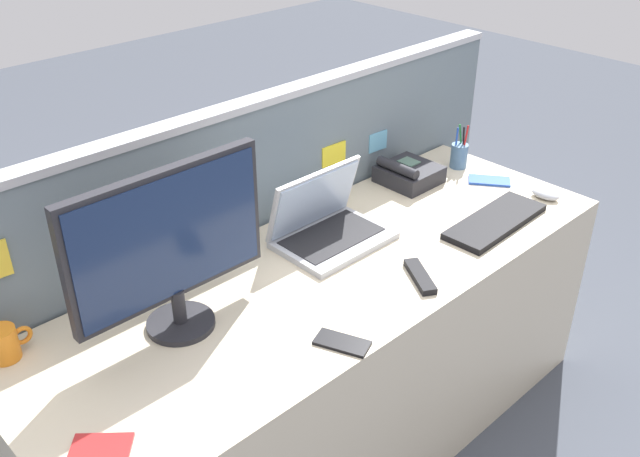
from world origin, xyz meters
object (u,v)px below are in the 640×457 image
Objects in this scene: tv_remote at (420,276)px; laptop at (326,223)px; keyboard_main at (495,221)px; pen_cup at (459,155)px; computer_mouse_right_hand at (546,194)px; cell_phone_blue_case at (489,181)px; cell_phone_black_slab at (342,343)px; desktop_monitor at (169,243)px; desk_phone at (408,173)px; coffee_mug at (4,343)px; cell_phone_red_case at (101,447)px.

laptop is at bearing 126.88° from tv_remote.
pen_cup is (0.27, 0.35, 0.04)m from keyboard_main.
computer_mouse_right_hand is 0.72m from tv_remote.
laptop is 0.73m from cell_phone_blue_case.
cell_phone_black_slab is 1.09m from cell_phone_blue_case.
cell_phone_black_slab is at bearing -54.45° from desktop_monitor.
desk_phone is 0.97m from cell_phone_black_slab.
cell_phone_black_slab and cell_phone_blue_case have the same top height.
pen_cup reaches higher than coffee_mug.
coffee_mug reaches higher than cell_phone_blue_case.
keyboard_main is at bearing -127.48° from pen_cup.
coffee_mug reaches higher than cell_phone_red_case.
laptop is at bearing -170.70° from desk_phone.
laptop is 3.49× the size of computer_mouse_right_hand.
keyboard_main is (-0.03, -0.40, -0.02)m from desk_phone.
desk_phone is 1.15× the size of tv_remote.
keyboard_main reaches higher than cell_phone_red_case.
cell_phone_blue_case is at bearing 93.85° from computer_mouse_right_hand.
computer_mouse_right_hand is (1.34, -0.29, -0.24)m from desktop_monitor.
tv_remote is (0.99, -0.06, 0.01)m from cell_phone_red_case.
pen_cup is at bearing 86.90° from computer_mouse_right_hand.
cell_phone_red_case is 0.99m from tv_remote.
cell_phone_black_slab is 0.38m from tv_remote.
computer_mouse_right_hand is (0.26, -0.42, -0.02)m from desk_phone.
pen_cup reaches higher than computer_mouse_right_hand.
cell_phone_blue_case is at bearing -97.29° from pen_cup.
tv_remote is at bearing 176.31° from computer_mouse_right_hand.
computer_mouse_right_hand is at bearing -87.91° from pen_cup.
pen_cup is at bearing -0.44° from cell_phone_black_slab.
laptop is 3.13× the size of coffee_mug.
cell_phone_black_slab is (-0.80, -0.08, -0.01)m from keyboard_main.
desktop_monitor is 0.74m from tv_remote.
desktop_monitor reaches higher than laptop.
laptop is at bearing 27.83° from cell_phone_black_slab.
cell_phone_red_case is 0.43m from coffee_mug.
desk_phone is 0.49m from computer_mouse_right_hand.
tv_remote is at bearing -177.54° from keyboard_main.
desk_phone is at bearing 116.24° from computer_mouse_right_hand.
cell_phone_black_slab is at bearing -141.57° from tv_remote.
laptop is at bearing -177.42° from pen_cup.
desktop_monitor is 4.94× the size of coffee_mug.
tv_remote is (-0.68, -0.23, 0.01)m from cell_phone_blue_case.
tv_remote is 1.13m from coffee_mug.
pen_cup is at bearing -3.38° from coffee_mug.
desktop_monitor is 0.50m from cell_phone_black_slab.
desk_phone is at bearing 168.71° from pen_cup.
desktop_monitor is 2.82× the size of desk_phone.
keyboard_main is 2.40× the size of pen_cup.
cell_phone_blue_case is (0.72, -0.12, -0.05)m from laptop.
coffee_mug is at bearing 134.99° from cell_phone_blue_case.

